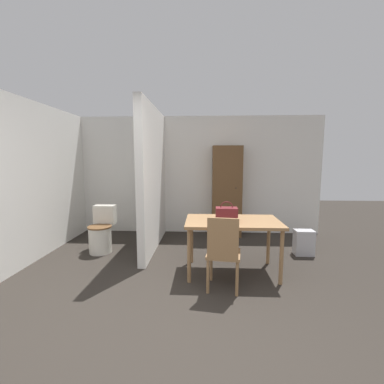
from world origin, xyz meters
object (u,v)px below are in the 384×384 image
object	(u,v)px
dining_table	(233,226)
wooden_chair	(223,251)
handbag	(227,214)
wooden_cabinet	(227,191)
toilet	(102,233)
space_heater	(304,243)

from	to	relation	value
dining_table	wooden_chair	xyz separation A→B (m)	(-0.17, -0.52, -0.18)
handbag	wooden_chair	bearing A→B (deg)	-99.31
handbag	wooden_cabinet	distance (m)	1.91
wooden_chair	handbag	world-z (taller)	handbag
toilet	wooden_cabinet	xyz separation A→B (m)	(2.25, 1.06, 0.60)
wooden_chair	space_heater	xyz separation A→B (m)	(1.44, 1.25, -0.29)
handbag	toilet	bearing A→B (deg)	157.94
dining_table	handbag	size ratio (longest dim) A/B	4.50
dining_table	space_heater	world-z (taller)	dining_table
dining_table	wooden_chair	world-z (taller)	wooden_chair
wooden_cabinet	space_heater	bearing A→B (deg)	-41.75
wooden_cabinet	dining_table	bearing A→B (deg)	-92.28
wooden_chair	wooden_cabinet	xyz separation A→B (m)	(0.24, 2.33, 0.43)
wooden_chair	handbag	distance (m)	0.56
toilet	space_heater	distance (m)	3.46
wooden_chair	space_heater	bearing A→B (deg)	49.12
handbag	space_heater	world-z (taller)	handbag
dining_table	handbag	world-z (taller)	handbag
dining_table	wooden_chair	size ratio (longest dim) A/B	1.39
dining_table	toilet	xyz separation A→B (m)	(-2.18, 0.75, -0.35)
space_heater	wooden_cabinet	bearing A→B (deg)	138.25
wooden_cabinet	space_heater	xyz separation A→B (m)	(1.21, -1.08, -0.72)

